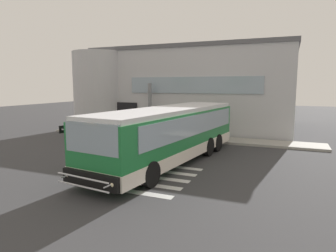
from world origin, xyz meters
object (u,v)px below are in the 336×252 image
passenger_near_column (155,122)px  safety_bollard_yellow (214,137)px  passenger_by_doorway (169,123)px  entry_support_column (150,108)px  bus_main_foreground (170,136)px

passenger_near_column → safety_bollard_yellow: (4.64, -1.03, -0.63)m
passenger_near_column → passenger_by_doorway: same height
passenger_near_column → passenger_by_doorway: (1.12, -0.12, 0.00)m
passenger_near_column → safety_bollard_yellow: size_ratio=1.86×
entry_support_column → passenger_near_column: size_ratio=2.26×
entry_support_column → safety_bollard_yellow: (5.44, -1.80, -1.59)m
entry_support_column → passenger_near_column: entry_support_column is taller
safety_bollard_yellow → entry_support_column: bearing=161.7°
passenger_by_doorway → bus_main_foreground: bearing=-67.3°
entry_support_column → safety_bollard_yellow: bearing=-18.3°
entry_support_column → bus_main_foreground: (4.51, -7.06, -0.71)m
safety_bollard_yellow → bus_main_foreground: bearing=-100.1°
passenger_near_column → safety_bollard_yellow: 4.80m
bus_main_foreground → passenger_by_doorway: 6.70m
entry_support_column → safety_bollard_yellow: size_ratio=4.20×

